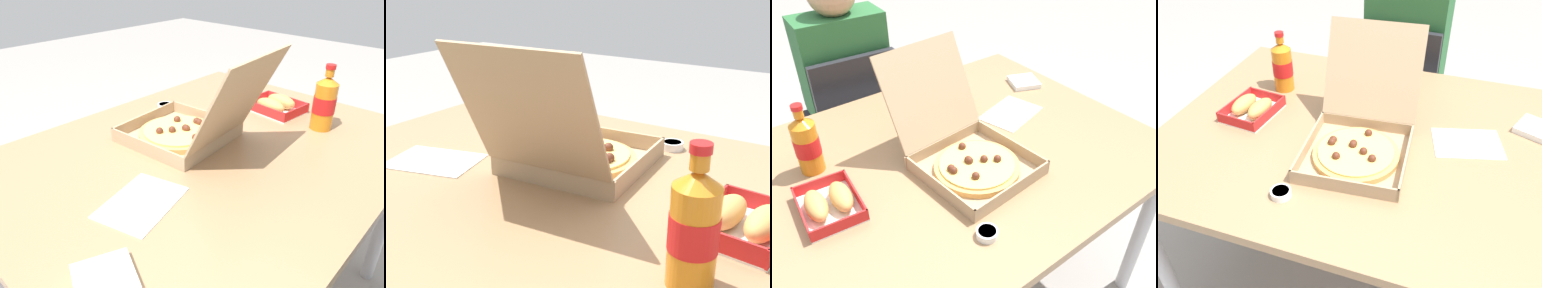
% 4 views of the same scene
% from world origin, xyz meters
% --- Properties ---
extents(ground_plane, '(10.00, 10.00, 0.00)m').
position_xyz_m(ground_plane, '(0.00, 0.00, 0.00)').
color(ground_plane, gray).
extents(dining_table, '(1.30, 0.99, 0.71)m').
position_xyz_m(dining_table, '(0.00, 0.00, 0.64)').
color(dining_table, '#997551').
rests_on(dining_table, ground_plane).
extents(chair, '(0.42, 0.42, 0.83)m').
position_xyz_m(chair, '(-0.02, 0.73, 0.48)').
color(chair, '#232328').
rests_on(chair, ground_plane).
extents(diner_person, '(0.37, 0.42, 1.15)m').
position_xyz_m(diner_person, '(-0.02, 0.79, 0.69)').
color(diner_person, '#333847').
rests_on(diner_person, ground_plane).
extents(pizza_box_open, '(0.34, 0.46, 0.32)m').
position_xyz_m(pizza_box_open, '(0.01, -0.08, 0.76)').
color(pizza_box_open, tan).
rests_on(pizza_box_open, dining_table).
extents(bread_side_box, '(0.17, 0.20, 0.06)m').
position_xyz_m(bread_side_box, '(-0.40, -0.01, 0.73)').
color(bread_side_box, white).
rests_on(bread_side_box, dining_table).
extents(cola_bottle, '(0.07, 0.07, 0.22)m').
position_xyz_m(cola_bottle, '(-0.37, 0.18, 0.80)').
color(cola_bottle, orange).
rests_on(cola_bottle, dining_table).
extents(paper_menu, '(0.24, 0.20, 0.00)m').
position_xyz_m(paper_menu, '(0.32, 0.06, 0.71)').
color(paper_menu, white).
rests_on(paper_menu, dining_table).
extents(napkin_pile, '(0.14, 0.14, 0.02)m').
position_xyz_m(napkin_pile, '(0.52, 0.20, 0.72)').
color(napkin_pile, white).
rests_on(napkin_pile, dining_table).
extents(dipping_sauce_cup, '(0.06, 0.06, 0.02)m').
position_xyz_m(dipping_sauce_cup, '(-0.12, -0.34, 0.72)').
color(dipping_sauce_cup, white).
rests_on(dipping_sauce_cup, dining_table).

